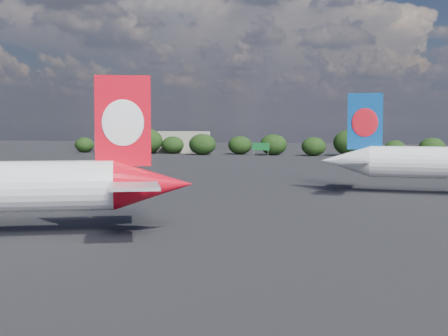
# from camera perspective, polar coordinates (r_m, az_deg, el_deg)

# --- Properties ---
(ground) EXTENTS (500.00, 500.00, 0.00)m
(ground) POSITION_cam_1_polar(r_m,az_deg,el_deg) (99.93, -1.18, -2.45)
(ground) COLOR black
(ground) RESTS_ON ground
(terminal_building) EXTENTS (42.00, 16.00, 8.00)m
(terminal_building) POSITION_cam_1_polar(r_m,az_deg,el_deg) (245.79, -6.53, 2.41)
(terminal_building) COLOR #9D9687
(terminal_building) RESTS_ON ground
(highway_sign) EXTENTS (6.00, 0.30, 4.50)m
(highway_sign) POSITION_cam_1_polar(r_m,az_deg,el_deg) (216.22, 3.40, 1.95)
(highway_sign) COLOR #125E28
(highway_sign) RESTS_ON ground
(billboard_yellow) EXTENTS (5.00, 0.30, 5.50)m
(billboard_yellow) POSITION_cam_1_polar(r_m,az_deg,el_deg) (217.61, 11.48, 2.09)
(billboard_yellow) COLOR gold
(billboard_yellow) RESTS_ON ground
(horizon_treeline) EXTENTS (198.73, 15.27, 9.33)m
(horizon_treeline) POSITION_cam_1_polar(r_m,az_deg,el_deg) (216.55, 9.43, 2.09)
(horizon_treeline) COLOR black
(horizon_treeline) RESTS_ON ground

